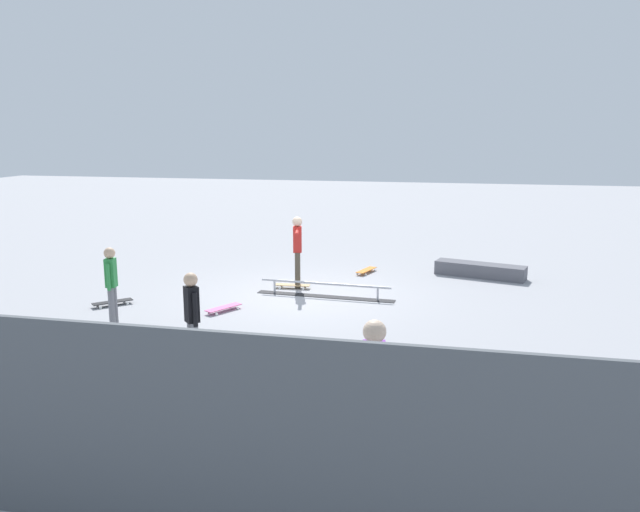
# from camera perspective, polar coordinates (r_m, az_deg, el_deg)

# --- Properties ---
(ground_plane) EXTENTS (60.00, 60.00, 0.00)m
(ground_plane) POSITION_cam_1_polar(r_m,az_deg,el_deg) (13.71, -1.56, -3.55)
(ground_plane) COLOR #9E9EA3
(grind_rail) EXTENTS (3.06, 0.42, 0.32)m
(grind_rail) POSITION_cam_1_polar(r_m,az_deg,el_deg) (13.51, 0.45, -3.18)
(grind_rail) COLOR black
(grind_rail) RESTS_ON ground_plane
(skate_ledge) EXTENTS (2.22, 1.07, 0.34)m
(skate_ledge) POSITION_cam_1_polar(r_m,az_deg,el_deg) (15.80, 14.40, -1.26)
(skate_ledge) COLOR #595960
(skate_ledge) RESTS_ON ground_plane
(skater_main) EXTENTS (0.36, 1.30, 1.63)m
(skater_main) POSITION_cam_1_polar(r_m,az_deg,el_deg) (14.14, -2.07, 0.86)
(skater_main) COLOR brown
(skater_main) RESTS_ON ground_plane
(skateboard_main) EXTENTS (0.81, 0.30, 0.09)m
(skateboard_main) POSITION_cam_1_polar(r_m,az_deg,el_deg) (14.24, -2.53, -2.68)
(skateboard_main) COLOR tan
(skateboard_main) RESTS_ON ground_plane
(bystander_purple_shirt) EXTENTS (0.39, 0.24, 1.72)m
(bystander_purple_shirt) POSITION_cam_1_polar(r_m,az_deg,el_deg) (6.46, 4.90, -12.19)
(bystander_purple_shirt) COLOR slate
(bystander_purple_shirt) RESTS_ON ground_plane
(bystander_green_shirt) EXTENTS (0.20, 0.34, 1.47)m
(bystander_green_shirt) POSITION_cam_1_polar(r_m,az_deg,el_deg) (11.97, -18.49, -2.28)
(bystander_green_shirt) COLOR slate
(bystander_green_shirt) RESTS_ON ground_plane
(bystander_black_shirt) EXTENTS (0.29, 0.29, 1.51)m
(bystander_black_shirt) POSITION_cam_1_polar(r_m,az_deg,el_deg) (9.46, -11.59, -5.38)
(bystander_black_shirt) COLOR slate
(bystander_black_shirt) RESTS_ON ground_plane
(loose_skateboard_orange) EXTENTS (0.44, 0.82, 0.09)m
(loose_skateboard_orange) POSITION_cam_1_polar(r_m,az_deg,el_deg) (15.77, 4.25, -1.29)
(loose_skateboard_orange) COLOR orange
(loose_skateboard_orange) RESTS_ON ground_plane
(loose_skateboard_black) EXTENTS (0.70, 0.71, 0.09)m
(loose_skateboard_black) POSITION_cam_1_polar(r_m,az_deg,el_deg) (13.55, -18.40, -4.01)
(loose_skateboard_black) COLOR black
(loose_skateboard_black) RESTS_ON ground_plane
(loose_skateboard_pink) EXTENTS (0.56, 0.80, 0.09)m
(loose_skateboard_pink) POSITION_cam_1_polar(r_m,az_deg,el_deg) (12.61, -8.80, -4.69)
(loose_skateboard_pink) COLOR #E05993
(loose_skateboard_pink) RESTS_ON ground_plane
(trash_bin) EXTENTS (0.57, 0.57, 0.82)m
(trash_bin) POSITION_cam_1_polar(r_m,az_deg,el_deg) (7.79, 20.52, -13.16)
(trash_bin) COLOR navy
(trash_bin) RESTS_ON ground_plane
(back_fence) EXTENTS (24.00, 0.06, 1.94)m
(back_fence) POSITION_cam_1_polar(r_m,az_deg,el_deg) (6.17, -20.91, -14.16)
(back_fence) COLOR #4C5156
(back_fence) RESTS_ON ground_plane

